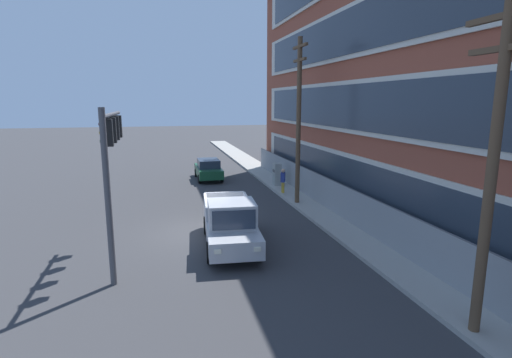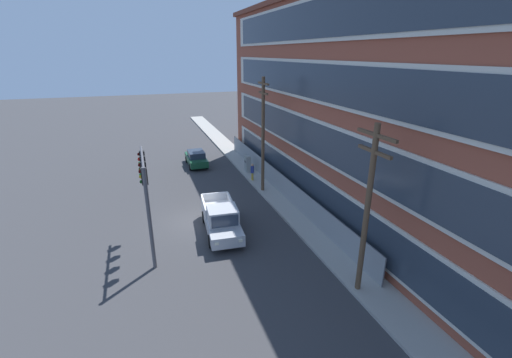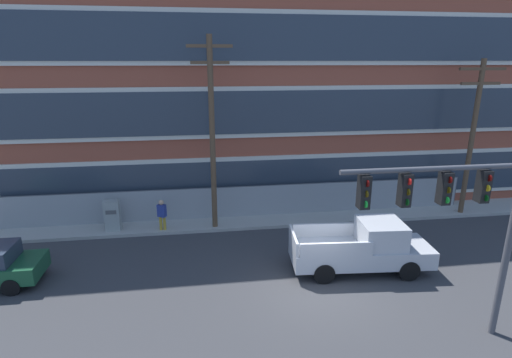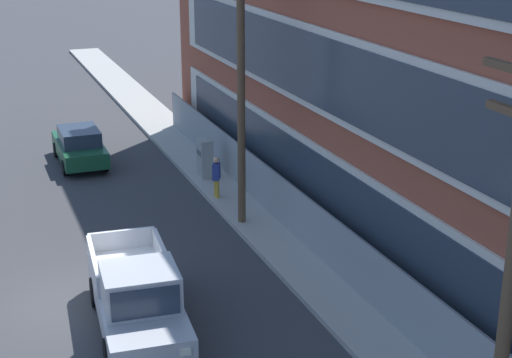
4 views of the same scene
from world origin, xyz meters
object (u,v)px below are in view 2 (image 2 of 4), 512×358
(utility_pole_midblock, at_px, (368,205))
(electrical_cabinet, at_px, (248,165))
(pickup_truck_silver, at_px, (221,220))
(traffic_signal_mast, at_px, (145,182))
(utility_pole_near_corner, at_px, (263,132))
(pedestrian_near_cabinet, at_px, (252,171))
(sedan_dark_green, at_px, (196,158))

(utility_pole_midblock, distance_m, electrical_cabinet, 18.65)
(pickup_truck_silver, height_order, utility_pole_midblock, utility_pole_midblock)
(traffic_signal_mast, height_order, pickup_truck_silver, traffic_signal_mast)
(utility_pole_near_corner, bearing_deg, pedestrian_near_cabinet, -178.92)
(utility_pole_near_corner, distance_m, electrical_cabinet, 6.46)
(utility_pole_near_corner, xyz_separation_m, utility_pole_midblock, (13.35, 0.03, -0.45))
(pickup_truck_silver, height_order, utility_pole_near_corner, utility_pole_near_corner)
(traffic_signal_mast, xyz_separation_m, pickup_truck_silver, (-0.60, 4.28, -3.27))
(sedan_dark_green, bearing_deg, pickup_truck_silver, -3.45)
(utility_pole_near_corner, bearing_deg, sedan_dark_green, -155.59)
(sedan_dark_green, distance_m, utility_pole_midblock, 22.82)
(sedan_dark_green, bearing_deg, pedestrian_near_cabinet, 32.24)
(pickup_truck_silver, bearing_deg, utility_pole_midblock, 32.61)
(sedan_dark_green, relative_size, utility_pole_near_corner, 0.47)
(utility_pole_near_corner, height_order, electrical_cabinet, utility_pole_near_corner)
(sedan_dark_green, height_order, electrical_cabinet, electrical_cabinet)
(pickup_truck_silver, xyz_separation_m, utility_pole_near_corner, (-5.70, 4.86, 4.04))
(utility_pole_midblock, height_order, electrical_cabinet, utility_pole_midblock)
(pickup_truck_silver, distance_m, utility_pole_near_corner, 8.52)
(electrical_cabinet, relative_size, pedestrian_near_cabinet, 0.98)
(traffic_signal_mast, xyz_separation_m, utility_pole_near_corner, (-6.30, 9.15, 0.77))
(traffic_signal_mast, height_order, sedan_dark_green, traffic_signal_mast)
(utility_pole_midblock, height_order, pedestrian_near_cabinet, utility_pole_midblock)
(traffic_signal_mast, height_order, pedestrian_near_cabinet, traffic_signal_mast)
(utility_pole_near_corner, xyz_separation_m, pedestrian_near_cabinet, (-2.54, -0.05, -4.03))
(traffic_signal_mast, distance_m, pickup_truck_silver, 5.42)
(pickup_truck_silver, distance_m, pedestrian_near_cabinet, 9.55)
(pickup_truck_silver, relative_size, pedestrian_near_cabinet, 3.35)
(pickup_truck_silver, bearing_deg, pedestrian_near_cabinet, 149.71)
(traffic_signal_mast, distance_m, sedan_dark_green, 16.32)
(electrical_cabinet, distance_m, pedestrian_near_cabinet, 2.41)
(pickup_truck_silver, bearing_deg, utility_pole_near_corner, 139.54)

